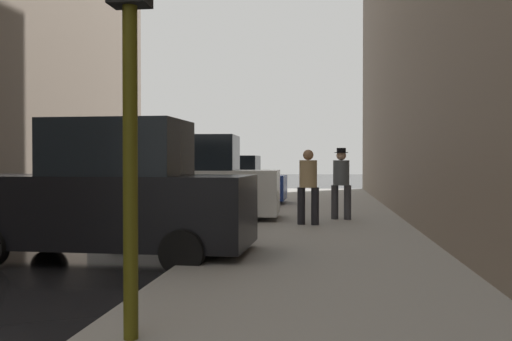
{
  "coord_description": "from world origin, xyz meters",
  "views": [
    {
      "loc": [
        6.07,
        -10.31,
        1.6
      ],
      "look_at": [
        3.86,
        7.8,
        1.3
      ],
      "focal_mm": 40.0,
      "sensor_mm": 36.0,
      "label": 1
    }
  ],
  "objects_px": {
    "traffic_light": "(130,17)",
    "pedestrian_in_tan_coat": "(308,183)",
    "fire_hydrant": "(273,196)",
    "parked_white_van": "(190,183)",
    "parked_black_suv": "(110,196)",
    "pedestrian_with_beanie": "(341,180)",
    "parked_blue_sedan": "(227,183)"
  },
  "relations": [
    {
      "from": "parked_black_suv",
      "to": "parked_white_van",
      "type": "bearing_deg",
      "value": 90.0
    },
    {
      "from": "parked_blue_sedan",
      "to": "traffic_light",
      "type": "relative_size",
      "value": 1.17
    },
    {
      "from": "parked_white_van",
      "to": "pedestrian_in_tan_coat",
      "type": "bearing_deg",
      "value": -20.89
    },
    {
      "from": "fire_hydrant",
      "to": "traffic_light",
      "type": "bearing_deg",
      "value": -89.79
    },
    {
      "from": "fire_hydrant",
      "to": "traffic_light",
      "type": "height_order",
      "value": "traffic_light"
    },
    {
      "from": "parked_white_van",
      "to": "pedestrian_with_beanie",
      "type": "relative_size",
      "value": 2.63
    },
    {
      "from": "fire_hydrant",
      "to": "pedestrian_in_tan_coat",
      "type": "distance_m",
      "value": 4.97
    },
    {
      "from": "parked_blue_sedan",
      "to": "pedestrian_with_beanie",
      "type": "distance_m",
      "value": 6.55
    },
    {
      "from": "traffic_light",
      "to": "pedestrian_in_tan_coat",
      "type": "distance_m",
      "value": 8.79
    },
    {
      "from": "pedestrian_in_tan_coat",
      "to": "parked_blue_sedan",
      "type": "bearing_deg",
      "value": 114.65
    },
    {
      "from": "parked_white_van",
      "to": "fire_hydrant",
      "type": "height_order",
      "value": "parked_white_van"
    },
    {
      "from": "fire_hydrant",
      "to": "traffic_light",
      "type": "xyz_separation_m",
      "value": [
        0.05,
        -13.33,
        2.26
      ]
    },
    {
      "from": "parked_black_suv",
      "to": "parked_white_van",
      "type": "xyz_separation_m",
      "value": [
        -0.0,
        5.42,
        0.0
      ]
    },
    {
      "from": "parked_black_suv",
      "to": "parked_blue_sedan",
      "type": "xyz_separation_m",
      "value": [
        0.0,
        10.87,
        -0.18
      ]
    },
    {
      "from": "traffic_light",
      "to": "pedestrian_in_tan_coat",
      "type": "xyz_separation_m",
      "value": [
        1.18,
        8.55,
        -1.65
      ]
    },
    {
      "from": "parked_black_suv",
      "to": "pedestrian_in_tan_coat",
      "type": "relative_size",
      "value": 2.72
    },
    {
      "from": "parked_blue_sedan",
      "to": "pedestrian_in_tan_coat",
      "type": "height_order",
      "value": "pedestrian_in_tan_coat"
    },
    {
      "from": "pedestrian_with_beanie",
      "to": "fire_hydrant",
      "type": "bearing_deg",
      "value": 119.87
    },
    {
      "from": "traffic_light",
      "to": "pedestrian_in_tan_coat",
      "type": "height_order",
      "value": "traffic_light"
    },
    {
      "from": "parked_blue_sedan",
      "to": "pedestrian_with_beanie",
      "type": "xyz_separation_m",
      "value": [
        3.81,
        -5.32,
        0.29
      ]
    },
    {
      "from": "parked_black_suv",
      "to": "pedestrian_with_beanie",
      "type": "relative_size",
      "value": 2.61
    },
    {
      "from": "pedestrian_with_beanie",
      "to": "parked_black_suv",
      "type": "bearing_deg",
      "value": -124.5
    },
    {
      "from": "parked_blue_sedan",
      "to": "fire_hydrant",
      "type": "distance_m",
      "value": 2.59
    },
    {
      "from": "fire_hydrant",
      "to": "pedestrian_with_beanie",
      "type": "xyz_separation_m",
      "value": [
        2.01,
        -3.5,
        0.64
      ]
    },
    {
      "from": "parked_black_suv",
      "to": "pedestrian_in_tan_coat",
      "type": "xyz_separation_m",
      "value": [
        3.03,
        4.26,
        0.07
      ]
    },
    {
      "from": "parked_white_van",
      "to": "parked_blue_sedan",
      "type": "xyz_separation_m",
      "value": [
        0.0,
        5.45,
        -0.18
      ]
    },
    {
      "from": "parked_white_van",
      "to": "pedestrian_with_beanie",
      "type": "distance_m",
      "value": 3.82
    },
    {
      "from": "parked_black_suv",
      "to": "parked_blue_sedan",
      "type": "height_order",
      "value": "parked_black_suv"
    },
    {
      "from": "fire_hydrant",
      "to": "pedestrian_in_tan_coat",
      "type": "relative_size",
      "value": 0.41
    },
    {
      "from": "parked_blue_sedan",
      "to": "pedestrian_in_tan_coat",
      "type": "relative_size",
      "value": 2.46
    },
    {
      "from": "pedestrian_with_beanie",
      "to": "traffic_light",
      "type": "bearing_deg",
      "value": -101.27
    },
    {
      "from": "parked_white_van",
      "to": "fire_hydrant",
      "type": "xyz_separation_m",
      "value": [
        1.8,
        3.62,
        -0.54
      ]
    }
  ]
}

